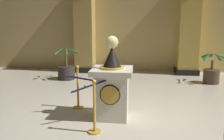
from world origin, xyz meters
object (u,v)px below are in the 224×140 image
at_px(pedestal_clock, 112,87).
at_px(stanchion_near, 78,93).
at_px(potted_palm_right, 211,73).
at_px(stanchion_far, 95,115).
at_px(potted_palm_left, 66,70).

relative_size(pedestal_clock, stanchion_near, 1.68).
bearing_deg(potted_palm_right, stanchion_near, -142.76).
bearing_deg(stanchion_near, potted_palm_right, 37.24).
distance_m(stanchion_far, potted_palm_left, 4.45).
height_order(pedestal_clock, potted_palm_right, pedestal_clock).
bearing_deg(stanchion_near, stanchion_far, -63.46).
xyz_separation_m(stanchion_far, potted_palm_left, (-1.77, 4.08, -0.02)).
xyz_separation_m(stanchion_far, potted_palm_right, (3.10, 4.09, -0.02)).
xyz_separation_m(potted_palm_left, potted_palm_right, (4.86, 0.00, 0.00)).
height_order(stanchion_far, potted_palm_right, potted_palm_right).
bearing_deg(potted_palm_left, stanchion_near, -68.06).
relative_size(stanchion_near, potted_palm_left, 0.86).
relative_size(pedestal_clock, potted_palm_right, 1.58).
bearing_deg(pedestal_clock, potted_palm_left, 121.09).
height_order(stanchion_near, stanchion_far, stanchion_near).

